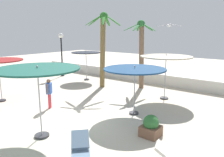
# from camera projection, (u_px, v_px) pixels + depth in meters

# --- Properties ---
(ground_plane) EXTENTS (56.00, 56.00, 0.00)m
(ground_plane) POSITION_uv_depth(u_px,v_px,m) (71.00, 119.00, 10.21)
(ground_plane) COLOR beige
(boundary_wall) EXTENTS (25.20, 0.30, 0.80)m
(boundary_wall) POSITION_uv_depth(u_px,v_px,m) (158.00, 79.00, 16.85)
(boundary_wall) COLOR silver
(boundary_wall) RESTS_ON ground_plane
(patio_umbrella_0) EXTENTS (3.05, 3.05, 2.74)m
(patio_umbrella_0) POSITION_uv_depth(u_px,v_px,m) (38.00, 72.00, 8.04)
(patio_umbrella_0) COLOR #333338
(patio_umbrella_0) RESTS_ON ground_plane
(patio_umbrella_1) EXTENTS (2.95, 2.95, 2.66)m
(patio_umbrella_1) POSITION_uv_depth(u_px,v_px,m) (166.00, 58.00, 12.86)
(patio_umbrella_1) COLOR #333338
(patio_umbrella_1) RESTS_ON ground_plane
(patio_umbrella_3) EXTENTS (2.93, 2.93, 2.36)m
(patio_umbrella_3) POSITION_uv_depth(u_px,v_px,m) (135.00, 71.00, 10.47)
(patio_umbrella_3) COLOR #333338
(patio_umbrella_3) RESTS_ON ground_plane
(patio_umbrella_4) EXTENTS (2.35, 2.35, 2.42)m
(patio_umbrella_4) POSITION_uv_depth(u_px,v_px,m) (86.00, 54.00, 18.09)
(patio_umbrella_4) COLOR #333338
(patio_umbrella_4) RESTS_ON ground_plane
(palm_tree_0) EXTENTS (2.21, 2.52, 4.70)m
(palm_tree_0) POSITION_uv_depth(u_px,v_px,m) (141.00, 47.00, 15.38)
(palm_tree_0) COLOR brown
(palm_tree_0) RESTS_ON ground_plane
(palm_tree_2) EXTENTS (2.64, 2.41, 5.23)m
(palm_tree_2) POSITION_uv_depth(u_px,v_px,m) (103.00, 42.00, 15.47)
(palm_tree_2) COLOR brown
(palm_tree_2) RESTS_ON ground_plane
(lamp_post_0) EXTENTS (0.43, 0.43, 3.79)m
(lamp_post_0) POSITION_uv_depth(u_px,v_px,m) (61.00, 47.00, 19.67)
(lamp_post_0) COLOR black
(lamp_post_0) RESTS_ON ground_plane
(lounge_chair_1) EXTENTS (1.74, 1.67, 0.83)m
(lounge_chair_1) POSITION_uv_depth(u_px,v_px,m) (81.00, 157.00, 6.43)
(lounge_chair_1) COLOR #B7B7BC
(lounge_chair_1) RESTS_ON ground_plane
(guest_0) EXTENTS (0.41, 0.46, 1.55)m
(guest_0) POSITION_uv_depth(u_px,v_px,m) (49.00, 91.00, 11.54)
(guest_0) COLOR #D8333F
(guest_0) RESTS_ON ground_plane
(seagull_0) EXTENTS (1.02, 0.38, 0.14)m
(seagull_0) POSITION_uv_depth(u_px,v_px,m) (169.00, 25.00, 9.39)
(seagull_0) COLOR white
(planter) EXTENTS (0.70, 0.70, 0.85)m
(planter) POSITION_uv_depth(u_px,v_px,m) (151.00, 127.00, 8.51)
(planter) COLOR brown
(planter) RESTS_ON ground_plane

